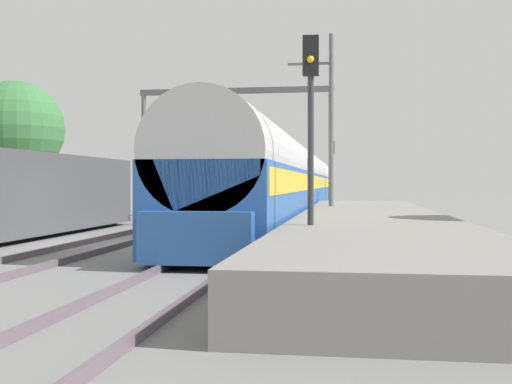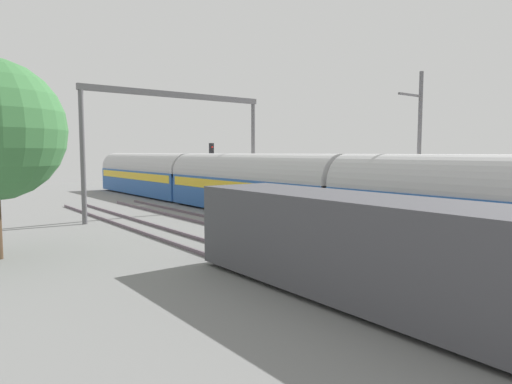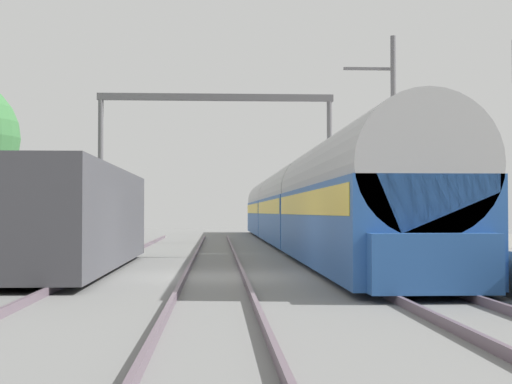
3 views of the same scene
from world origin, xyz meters
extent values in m
cube|color=#63535E|center=(-4.72, 0.00, 0.08)|extent=(0.08, 60.00, 0.16)
cube|color=#63535E|center=(-3.28, 0.00, 0.08)|extent=(0.08, 60.00, 0.16)
cube|color=#28569E|center=(4.00, 2.31, 1.26)|extent=(2.90, 16.00, 2.20)
cube|color=gold|center=(4.00, 2.31, 1.89)|extent=(2.93, 15.36, 0.64)
cylinder|color=#AFAFAF|center=(4.00, 2.31, 2.56)|extent=(2.84, 16.00, 2.84)
cube|color=#28569E|center=(4.00, 18.66, 1.26)|extent=(2.90, 16.00, 2.20)
cube|color=gold|center=(4.00, 18.66, 1.89)|extent=(2.93, 15.36, 0.64)
cylinder|color=#AFAFAF|center=(4.00, 18.66, 2.56)|extent=(2.84, 16.00, 2.84)
cube|color=#28569E|center=(4.00, 35.01, 1.26)|extent=(2.90, 16.00, 2.20)
cube|color=gold|center=(4.00, 35.01, 1.89)|extent=(2.93, 15.36, 0.64)
cylinder|color=#AFAFAF|center=(4.00, 35.01, 2.56)|extent=(2.84, 16.00, 2.84)
cube|color=#47474C|center=(-4.00, 2.17, 1.51)|extent=(2.80, 13.00, 2.70)
cube|color=black|center=(-4.00, 2.17, 0.21)|extent=(2.52, 11.96, 0.10)
cylinder|color=#292929|center=(5.29, 14.86, 0.42)|extent=(0.25, 0.25, 0.85)
cube|color=#285684|center=(5.29, 14.86, 1.17)|extent=(0.46, 0.44, 0.64)
sphere|color=tan|center=(5.29, 14.86, 1.61)|extent=(0.24, 0.24, 0.24)
cylinder|color=#2D2D33|center=(5.92, 26.34, 1.95)|extent=(0.14, 0.14, 3.91)
cube|color=black|center=(5.92, 26.34, 4.36)|extent=(0.36, 0.20, 0.90)
sphere|color=red|center=(5.92, 26.22, 4.48)|extent=(0.16, 0.16, 0.16)
cylinder|color=#5C5B5E|center=(-6.00, 20.80, 3.75)|extent=(0.28, 0.28, 7.50)
cylinder|color=#5C5B5E|center=(6.00, 20.80, 3.75)|extent=(0.28, 0.28, 7.50)
cube|color=#5C5B5E|center=(0.00, 20.80, 7.68)|extent=(12.40, 0.24, 0.36)
cylinder|color=#5C5B5E|center=(6.40, 7.69, 4.00)|extent=(0.20, 0.20, 8.00)
cube|color=#5C5B5E|center=(5.50, 7.69, 6.80)|extent=(1.80, 0.10, 0.10)
camera|label=1|loc=(7.14, -18.78, 1.85)|focal=44.68mm
camera|label=2|loc=(-13.59, -5.03, 4.06)|focal=31.40mm
camera|label=3|loc=(0.06, -19.76, 1.64)|focal=54.36mm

